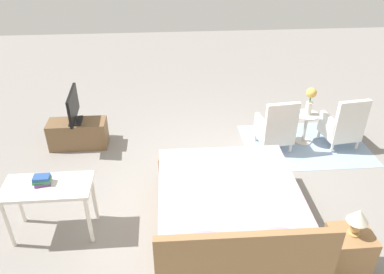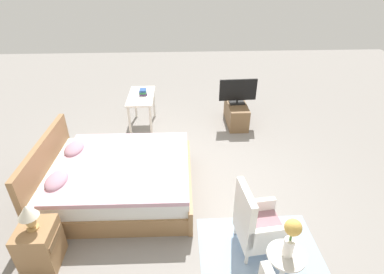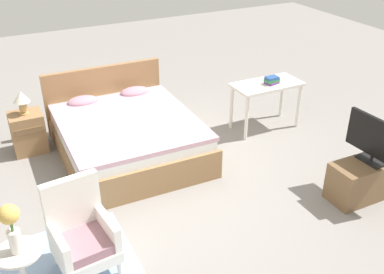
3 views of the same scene
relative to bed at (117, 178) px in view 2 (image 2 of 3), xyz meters
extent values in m
plane|color=gray|center=(0.20, -1.15, -0.30)|extent=(16.00, 16.00, 0.00)
cube|color=#997047|center=(0.00, -0.05, -0.16)|extent=(1.77, 2.16, 0.28)
cube|color=white|center=(0.00, -0.05, 0.10)|extent=(1.70, 2.07, 0.24)
cube|color=#CC9EAD|center=(0.00, -0.13, 0.25)|extent=(1.75, 1.90, 0.06)
cube|color=#997047|center=(0.01, 0.98, 0.18)|extent=(1.78, 0.10, 0.96)
cube|color=#997047|center=(-0.01, -1.08, -0.10)|extent=(1.78, 0.08, 0.40)
ellipsoid|color=#B28499|center=(-0.38, 0.71, 0.29)|extent=(0.44, 0.29, 0.14)
ellipsoid|color=#B28499|center=(0.40, 0.70, 0.29)|extent=(0.44, 0.29, 0.14)
cylinder|color=white|center=(-1.28, -2.18, -0.21)|extent=(0.04, 0.04, 0.16)
cylinder|color=white|center=(-0.82, -2.12, -0.21)|extent=(0.04, 0.04, 0.16)
cylinder|color=white|center=(-1.33, -1.72, -0.21)|extent=(0.04, 0.04, 0.16)
cylinder|color=white|center=(-0.87, -1.67, -0.21)|extent=(0.04, 0.04, 0.16)
cube|color=white|center=(-1.08, -1.92, -0.07)|extent=(0.60, 0.60, 0.12)
cube|color=gray|center=(-1.08, -1.92, 0.04)|extent=(0.55, 0.55, 0.10)
cube|color=white|center=(-1.10, -1.69, 0.31)|extent=(0.55, 0.14, 0.64)
cube|color=white|center=(-1.31, -1.95, 0.12)|extent=(0.13, 0.52, 0.26)
cube|color=white|center=(-0.84, -1.90, 0.12)|extent=(0.13, 0.52, 0.26)
cylinder|color=beige|center=(-1.65, -2.02, -0.02)|extent=(0.06, 0.06, 0.50)
cylinder|color=beige|center=(-1.65, -2.02, 0.24)|extent=(0.40, 0.40, 0.02)
cylinder|color=silver|center=(-1.65, -2.02, 0.36)|extent=(0.11, 0.11, 0.22)
cylinder|color=#477538|center=(-1.65, -2.02, 0.52)|extent=(0.02, 0.02, 0.10)
sphere|color=#E0B251|center=(-1.65, -2.02, 0.65)|extent=(0.17, 0.17, 0.17)
cube|color=#997047|center=(-1.19, 0.69, -0.01)|extent=(0.44, 0.40, 0.57)
cube|color=brown|center=(-1.19, 0.49, 0.10)|extent=(0.37, 0.01, 0.09)
cylinder|color=tan|center=(-1.19, 0.69, 0.28)|extent=(0.13, 0.13, 0.02)
ellipsoid|color=tan|center=(-1.19, 0.69, 0.37)|extent=(0.11, 0.11, 0.16)
cone|color=silver|center=(-1.19, 0.69, 0.53)|extent=(0.22, 0.22, 0.15)
cube|color=brown|center=(2.24, -2.21, -0.06)|extent=(0.96, 0.40, 0.47)
cube|color=black|center=(2.24, -2.21, 0.19)|extent=(0.21, 0.33, 0.03)
cylinder|color=black|center=(2.24, -2.21, 0.23)|extent=(0.04, 0.04, 0.05)
cube|color=black|center=(2.24, -2.21, 0.48)|extent=(0.08, 0.79, 0.46)
cube|color=black|center=(2.26, -2.21, 0.48)|extent=(0.04, 0.73, 0.41)
cylinder|color=silver|center=(1.70, -0.40, 0.05)|extent=(0.05, 0.05, 0.69)
cylinder|color=silver|center=(2.64, -0.40, 0.05)|extent=(0.05, 0.05, 0.69)
cylinder|color=silver|center=(1.70, 0.02, 0.05)|extent=(0.05, 0.05, 0.69)
cylinder|color=silver|center=(2.64, 0.02, 0.05)|extent=(0.05, 0.05, 0.69)
cube|color=silver|center=(2.17, -0.19, 0.41)|extent=(1.04, 0.52, 0.04)
cube|color=#66387A|center=(2.22, -0.23, 0.45)|extent=(0.21, 0.19, 0.03)
cube|color=#337A47|center=(2.22, -0.23, 0.48)|extent=(0.21, 0.15, 0.04)
cube|color=#284C8E|center=(2.22, -0.23, 0.52)|extent=(0.19, 0.13, 0.04)
camera|label=1|loc=(0.74, 3.39, 3.20)|focal=35.00mm
camera|label=2|loc=(-3.61, -0.96, 2.85)|focal=28.00mm
camera|label=3|loc=(-1.61, -5.24, 2.92)|focal=42.00mm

